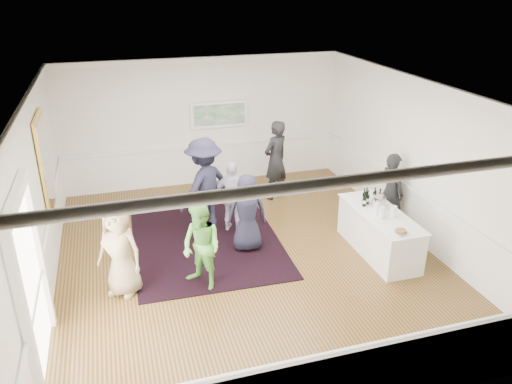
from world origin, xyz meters
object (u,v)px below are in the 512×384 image
object	(u,v)px
guest_dark_a	(204,186)
guest_dark_b	(276,160)
ice_bucket	(379,203)
guest_lilac	(233,197)
bartender	(391,192)
serving_table	(379,232)
guest_green	(202,247)
nut_bowl	(401,232)
guest_navy	(247,213)
guest_tan	(120,250)

from	to	relation	value
guest_dark_a	guest_dark_b	world-z (taller)	guest_dark_a
guest_dark_b	ice_bucket	bearing A→B (deg)	82.21
guest_lilac	guest_dark_b	world-z (taller)	guest_dark_b
bartender	guest_dark_a	xyz separation A→B (m)	(-3.73, 1.01, 0.17)
serving_table	guest_lilac	xyz separation A→B (m)	(-2.45, 1.71, 0.33)
guest_green	guest_dark_a	size ratio (longest dim) A/B	0.76
guest_lilac	nut_bowl	world-z (taller)	guest_lilac
ice_bucket	nut_bowl	size ratio (longest dim) A/B	1.13
guest_dark_a	ice_bucket	world-z (taller)	guest_dark_a
guest_green	guest_dark_b	xyz separation A→B (m)	(2.40, 3.22, 0.19)
guest_dark_b	guest_lilac	bearing A→B (deg)	14.74
guest_green	guest_dark_a	bearing A→B (deg)	131.79
guest_dark_a	ice_bucket	distance (m)	3.49
guest_lilac	guest_dark_a	bearing A→B (deg)	9.24
guest_green	nut_bowl	bearing A→B (deg)	43.12
ice_bucket	nut_bowl	distance (m)	1.06
ice_bucket	guest_navy	bearing A→B (deg)	164.46
guest_green	nut_bowl	xyz separation A→B (m)	(3.37, -0.68, 0.12)
guest_dark_a	nut_bowl	distance (m)	3.98
serving_table	guest_tan	world-z (taller)	guest_tan
guest_dark_b	guest_navy	world-z (taller)	guest_dark_b
serving_table	guest_dark_b	distance (m)	3.28
serving_table	guest_dark_b	size ratio (longest dim) A/B	1.09
bartender	ice_bucket	world-z (taller)	bartender
guest_navy	ice_bucket	world-z (taller)	guest_navy
guest_green	bartender	bearing A→B (deg)	68.30
guest_dark_b	nut_bowl	size ratio (longest dim) A/B	8.34
serving_table	guest_dark_b	world-z (taller)	guest_dark_b
serving_table	guest_navy	size ratio (longest dim) A/B	1.36
guest_navy	guest_tan	bearing A→B (deg)	29.12
bartender	ice_bucket	xyz separation A→B (m)	(-0.66, -0.66, 0.12)
guest_lilac	guest_navy	bearing A→B (deg)	119.59
guest_dark_a	nut_bowl	size ratio (longest dim) A/B	8.80
serving_table	bartender	size ratio (longest dim) A/B	1.25
guest_lilac	guest_navy	distance (m)	0.84
guest_dark_b	guest_navy	xyz separation A→B (m)	(-1.31, -2.17, -0.19)
bartender	guest_green	distance (m)	4.32
guest_dark_a	guest_green	bearing A→B (deg)	42.83
guest_dark_a	nut_bowl	world-z (taller)	guest_dark_a
guest_tan	guest_dark_b	distance (m)	4.80
guest_green	guest_lilac	world-z (taller)	guest_green
guest_navy	guest_lilac	bearing A→B (deg)	-75.42
guest_tan	guest_dark_b	size ratio (longest dim) A/B	0.85
serving_table	guest_green	size ratio (longest dim) A/B	1.36
guest_lilac	nut_bowl	bearing A→B (deg)	157.36
serving_table	guest_tan	bearing A→B (deg)	179.63
guest_dark_a	guest_navy	xyz separation A→B (m)	(0.63, -0.99, -0.24)
guest_dark_a	guest_dark_b	bearing A→B (deg)	176.97
guest_lilac	ice_bucket	size ratio (longest dim) A/B	5.86
bartender	guest_dark_a	world-z (taller)	guest_dark_a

